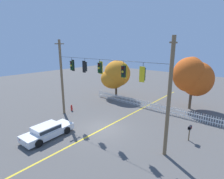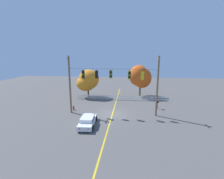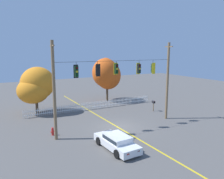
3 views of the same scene
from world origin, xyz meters
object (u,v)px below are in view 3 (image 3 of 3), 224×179
object	(u,v)px
traffic_signal_northbound_primary	(98,70)
autumn_maple_mid	(107,73)
traffic_signal_southbound_primary	(76,71)
traffic_signal_northbound_secondary	(139,69)
traffic_signal_westbound_side	(153,68)
parked_car	(117,141)
traffic_signal_eastbound_side	(116,69)
autumn_maple_near_fence	(36,86)
roadside_mailbox	(153,103)
fire_hydrant	(53,131)

from	to	relation	value
traffic_signal_northbound_primary	autumn_maple_mid	bearing A→B (deg)	58.93
traffic_signal_southbound_primary	traffic_signal_northbound_secondary	size ratio (longest dim) A/B	1.00
traffic_signal_westbound_side	traffic_signal_southbound_primary	bearing A→B (deg)	179.87
traffic_signal_southbound_primary	autumn_maple_mid	distance (m)	14.32
traffic_signal_northbound_primary	parked_car	xyz separation A→B (m)	(-0.41, -4.19, -5.21)
traffic_signal_eastbound_side	traffic_signal_northbound_secondary	distance (m)	2.61
autumn_maple_near_fence	parked_car	bearing A→B (deg)	-75.92
traffic_signal_westbound_side	autumn_maple_near_fence	distance (m)	13.99
traffic_signal_southbound_primary	autumn_maple_mid	xyz separation A→B (m)	(8.77, 11.20, -1.62)
traffic_signal_northbound_primary	roadside_mailbox	bearing A→B (deg)	18.96
traffic_signal_northbound_secondary	roadside_mailbox	bearing A→B (deg)	34.31
traffic_signal_westbound_side	parked_car	xyz separation A→B (m)	(-6.74, -4.19, -5.13)
traffic_signal_northbound_secondary	traffic_signal_eastbound_side	bearing A→B (deg)	-180.00
autumn_maple_near_fence	autumn_maple_mid	size ratio (longest dim) A/B	0.87
traffic_signal_eastbound_side	traffic_signal_northbound_secondary	xyz separation A→B (m)	(2.61, 0.00, -0.08)
autumn_maple_mid	fire_hydrant	size ratio (longest dim) A/B	8.75
traffic_signal_southbound_primary	autumn_maple_near_fence	xyz separation A→B (m)	(-1.79, 9.31, -2.46)
autumn_maple_mid	roadside_mailbox	world-z (taller)	autumn_maple_mid
autumn_maple_near_fence	traffic_signal_northbound_primary	bearing A→B (deg)	-67.86
traffic_signal_southbound_primary	autumn_maple_near_fence	bearing A→B (deg)	100.86
roadside_mailbox	autumn_maple_near_fence	bearing A→B (deg)	154.53
autumn_maple_near_fence	fire_hydrant	xyz separation A→B (m)	(-0.23, -8.23, -2.95)
traffic_signal_northbound_secondary	fire_hydrant	size ratio (longest dim) A/B	1.89
autumn_maple_near_fence	roadside_mailbox	xyz separation A→B (m)	(12.97, -6.18, -2.22)
traffic_signal_northbound_secondary	parked_car	xyz separation A→B (m)	(-4.99, -4.21, -5.16)
autumn_maple_mid	traffic_signal_northbound_primary	bearing A→B (deg)	-121.07
autumn_maple_near_fence	roadside_mailbox	bearing A→B (deg)	-25.47
traffic_signal_eastbound_side	fire_hydrant	xyz separation A→B (m)	(-5.99, 1.08, -5.49)
traffic_signal_eastbound_side	traffic_signal_southbound_primary	bearing A→B (deg)	180.00
traffic_signal_westbound_side	autumn_maple_near_fence	size ratio (longest dim) A/B	0.25
traffic_signal_southbound_primary	roadside_mailbox	distance (m)	12.52
parked_car	traffic_signal_northbound_primary	bearing A→B (deg)	84.48
traffic_signal_northbound_primary	parked_car	distance (m)	6.70
traffic_signal_northbound_secondary	autumn_maple_mid	xyz separation A→B (m)	(2.18, 11.20, -1.61)
traffic_signal_westbound_side	roadside_mailbox	distance (m)	6.29
autumn_maple_mid	roadside_mailbox	distance (m)	8.96
traffic_signal_westbound_side	traffic_signal_eastbound_side	bearing A→B (deg)	179.76
autumn_maple_mid	parked_car	size ratio (longest dim) A/B	1.44
traffic_signal_southbound_primary	traffic_signal_westbound_side	distance (m)	8.35
traffic_signal_southbound_primary	autumn_maple_near_fence	size ratio (longest dim) A/B	0.25
traffic_signal_northbound_primary	traffic_signal_eastbound_side	distance (m)	1.97
traffic_signal_westbound_side	roadside_mailbox	world-z (taller)	traffic_signal_westbound_side
traffic_signal_southbound_primary	traffic_signal_westbound_side	bearing A→B (deg)	-0.13
traffic_signal_westbound_side	roadside_mailbox	bearing A→B (deg)	48.02
traffic_signal_eastbound_side	autumn_maple_mid	bearing A→B (deg)	66.84
traffic_signal_southbound_primary	parked_car	distance (m)	6.86
traffic_signal_northbound_primary	roadside_mailbox	world-z (taller)	traffic_signal_northbound_primary
traffic_signal_northbound_secondary	roadside_mailbox	size ratio (longest dim) A/B	1.04
fire_hydrant	traffic_signal_eastbound_side	bearing A→B (deg)	-10.24
autumn_maple_mid	fire_hydrant	world-z (taller)	autumn_maple_mid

